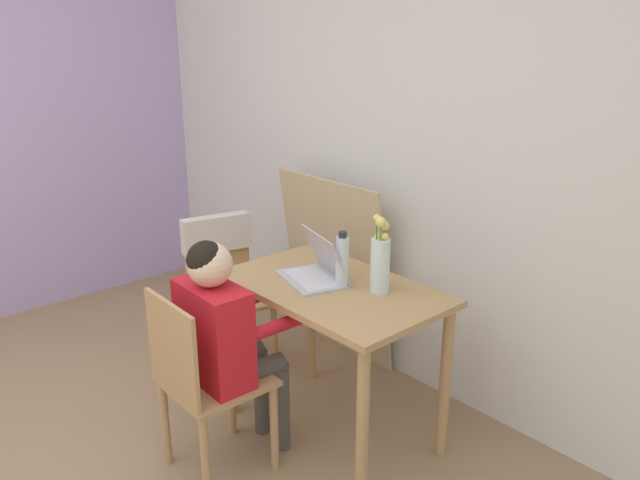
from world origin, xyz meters
name	(u,v)px	position (x,y,z in m)	size (l,w,h in m)	color
wall_back	(406,150)	(0.00, 2.23, 1.25)	(6.40, 0.05, 2.50)	silver
dining_table	(333,310)	(0.21, 1.53, 0.64)	(1.00, 0.61, 0.76)	tan
chair_occupied	(203,383)	(0.06, 0.93, 0.44)	(0.41, 0.41, 0.84)	tan
chair_spare	(223,267)	(-0.73, 1.55, 0.58)	(0.50, 0.48, 0.85)	tan
person_seated	(223,328)	(0.06, 1.04, 0.65)	(0.37, 0.43, 1.05)	red
laptop	(317,269)	(0.11, 1.53, 0.81)	(0.38, 0.31, 0.22)	#B2B2B7
flower_vase	(380,260)	(0.39, 1.63, 0.90)	(0.08, 0.08, 0.35)	silver
water_bottle	(342,262)	(0.25, 1.54, 0.88)	(0.06, 0.06, 0.26)	silver
cardboard_panel	(334,267)	(-0.38, 2.09, 0.53)	(0.80, 0.16, 1.06)	tan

